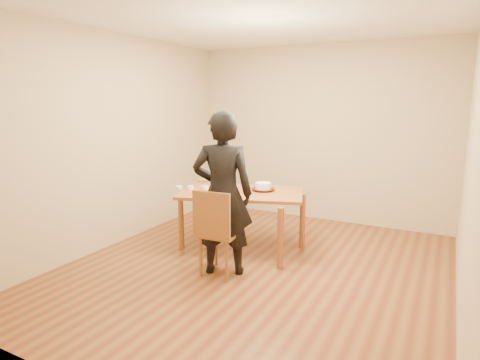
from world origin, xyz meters
The scene contains 16 objects.
room_shell centered at (0.00, 0.34, 1.35)m, with size 4.00×4.50×2.70m.
dining_table centered at (-0.43, 0.49, 0.73)m, with size 1.50×0.89×0.04m, color brown.
dining_chair centered at (-0.28, -0.28, 0.45)m, with size 0.37×0.37×0.04m, color brown.
cake_plate centered at (-0.22, 0.66, 0.76)m, with size 0.29×0.29×0.02m, color red.
cake centered at (-0.22, 0.66, 0.80)m, with size 0.20×0.20×0.07m, color white.
frosting_dome centered at (-0.22, 0.66, 0.85)m, with size 0.20×0.20×0.03m, color white.
frosting_tub centered at (-0.48, 0.16, 0.79)m, with size 0.10×0.10×0.08m, color white.
frosting_lid centered at (-0.76, 0.03, 0.75)m, with size 0.10×0.10×0.01m, color #172397.
frosting_dollop centered at (-0.76, 0.03, 0.77)m, with size 0.04×0.04×0.02m, color white.
ramekin_green centered at (-1.08, 0.30, 0.77)m, with size 0.09×0.09×0.04m, color white.
ramekin_yellow centered at (-0.90, 0.38, 0.77)m, with size 0.09×0.09×0.04m, color white.
ramekin_multi centered at (-1.20, 0.23, 0.77)m, with size 0.08×0.08×0.04m, color white.
candy_box_pink centered at (-1.19, 0.78, 0.76)m, with size 0.13×0.06×0.02m, color #C32D6C.
candy_box_green centered at (-1.20, 0.79, 0.78)m, with size 0.11×0.06×0.02m, color green.
spatula centered at (-0.51, 0.05, 0.75)m, with size 0.16×0.02×0.01m, color black.
person centered at (-0.28, -0.24, 0.88)m, with size 0.64×0.42×1.76m, color black.
Camera 1 is at (1.82, -3.83, 1.86)m, focal length 30.00 mm.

